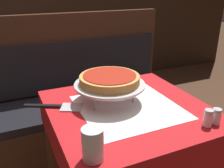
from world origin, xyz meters
TOP-DOWN VIEW (x-y plane):
  - dining_table_front at (0.00, 0.00)m, footprint 0.78×0.78m
  - dining_table_rear at (-0.34, 1.72)m, footprint 0.71×0.71m
  - booth_bench at (-0.10, 0.81)m, footprint 1.76×0.53m
  - pizza_pan_stand at (-0.06, 0.09)m, footprint 0.37×0.37m
  - deep_dish_pizza at (-0.06, 0.09)m, footprint 0.31×0.31m
  - pizza_server at (-0.34, 0.14)m, footprint 0.29×0.18m
  - water_glass_near at (-0.30, -0.31)m, footprint 0.08×0.08m
  - salt_shaker at (0.23, -0.30)m, footprint 0.04×0.04m
  - pepper_shaker at (0.28, -0.30)m, footprint 0.04×0.04m
  - condiment_caddy at (-0.34, 1.66)m, footprint 0.11×0.11m

SIDE VIEW (x-z plane):
  - booth_bench at x=-0.10m, z-range -0.24..0.88m
  - dining_table_rear at x=-0.34m, z-range 0.26..1.02m
  - dining_table_front at x=0.00m, z-range 0.27..1.02m
  - pizza_server at x=-0.34m, z-range 0.76..0.77m
  - pepper_shaker at x=0.28m, z-range 0.76..0.83m
  - salt_shaker at x=0.23m, z-range 0.76..0.84m
  - condiment_caddy at x=-0.34m, z-range 0.72..0.89m
  - water_glass_near at x=-0.30m, z-range 0.76..0.88m
  - pizza_pan_stand at x=-0.06m, z-range 0.80..0.90m
  - deep_dish_pizza at x=-0.06m, z-range 0.86..0.91m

